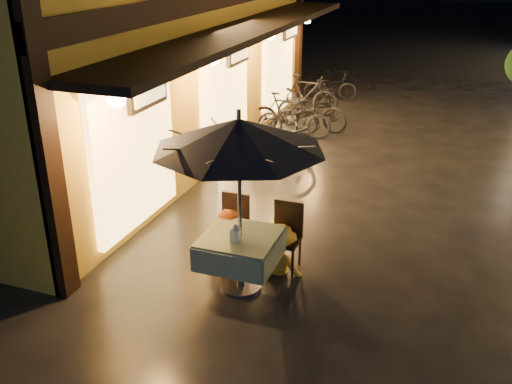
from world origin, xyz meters
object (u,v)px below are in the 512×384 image
at_px(table_lantern, 235,231).
at_px(person_yellow, 280,227).
at_px(patio_umbrella, 239,134).
at_px(bicycle_0, 271,144).
at_px(person_orange, 227,211).
at_px(cafe_table, 240,249).

xyz_separation_m(table_lantern, person_yellow, (0.35, 0.76, -0.24)).
bearing_deg(patio_umbrella, bicycle_0, 103.71).
xyz_separation_m(person_orange, person_yellow, (0.75, 0.06, -0.15)).
relative_size(table_lantern, bicycle_0, 0.13).
relative_size(patio_umbrella, person_orange, 1.49).
height_order(person_yellow, bicycle_0, person_yellow).
distance_m(cafe_table, bicycle_0, 4.58).
xyz_separation_m(cafe_table, table_lantern, (0.00, -0.16, 0.33)).
relative_size(cafe_table, bicycle_0, 0.52).
bearing_deg(person_yellow, cafe_table, 61.41).
height_order(table_lantern, person_yellow, person_yellow).
bearing_deg(table_lantern, cafe_table, 90.00).
bearing_deg(person_yellow, bicycle_0, -67.77).
height_order(table_lantern, bicycle_0, table_lantern).
height_order(cafe_table, person_yellow, person_yellow).
xyz_separation_m(cafe_table, person_yellow, (0.35, 0.60, 0.09)).
bearing_deg(patio_umbrella, person_orange, 127.01).
xyz_separation_m(patio_umbrella, table_lantern, (-0.00, -0.16, -1.23)).
height_order(person_orange, person_yellow, person_orange).
bearing_deg(bicycle_0, table_lantern, 173.27).
bearing_deg(patio_umbrella, cafe_table, -165.96).
relative_size(patio_umbrella, bicycle_0, 1.30).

